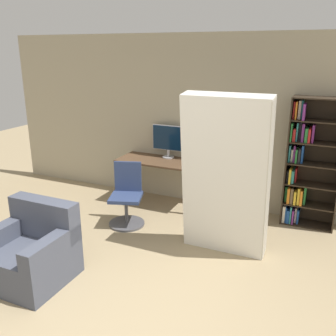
# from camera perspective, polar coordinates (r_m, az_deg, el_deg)

# --- Properties ---
(wall_back) EXTENTS (8.00, 0.06, 2.70)m
(wall_back) POSITION_cam_1_polar(r_m,az_deg,el_deg) (5.90, 8.57, 6.67)
(wall_back) COLOR tan
(wall_back) RESTS_ON ground
(desk) EXTENTS (1.34, 0.62, 0.74)m
(desk) POSITION_cam_1_polar(r_m,az_deg,el_deg) (6.09, -1.37, 0.35)
(desk) COLOR brown
(desk) RESTS_ON ground
(monitor) EXTENTS (0.56, 0.19, 0.54)m
(monitor) POSITION_cam_1_polar(r_m,az_deg,el_deg) (6.12, 0.06, 4.37)
(monitor) COLOR #B7B7BC
(monitor) RESTS_ON desk
(office_chair) EXTENTS (0.56, 0.56, 0.90)m
(office_chair) POSITION_cam_1_polar(r_m,az_deg,el_deg) (5.49, -6.30, -4.91)
(office_chair) COLOR #4C4C51
(office_chair) RESTS_ON ground
(bookshelf) EXTENTS (0.72, 0.34, 1.85)m
(bookshelf) POSITION_cam_1_polar(r_m,az_deg,el_deg) (5.65, 20.34, 0.41)
(bookshelf) COLOR #2D2319
(bookshelf) RESTS_ON ground
(mattress_near) EXTENTS (1.02, 0.47, 2.00)m
(mattress_near) POSITION_cam_1_polar(r_m,az_deg,el_deg) (4.52, 8.83, -1.36)
(mattress_near) COLOR silver
(mattress_near) RESTS_ON ground
(armchair) EXTENTS (0.85, 0.80, 0.85)m
(armchair) POSITION_cam_1_polar(r_m,az_deg,el_deg) (4.49, -19.99, -11.89)
(armchair) COLOR #474C5B
(armchair) RESTS_ON ground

